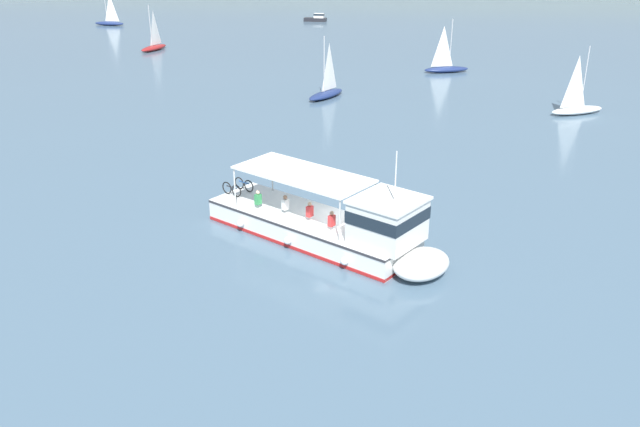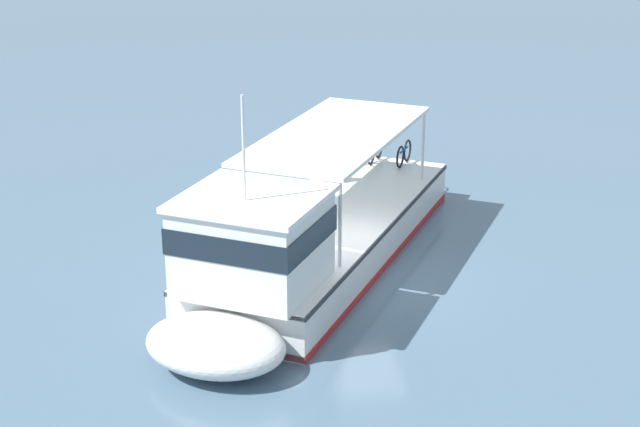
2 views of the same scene
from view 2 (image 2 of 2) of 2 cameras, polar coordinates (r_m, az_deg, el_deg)
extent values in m
plane|color=slate|center=(23.57, 1.83, -4.03)|extent=(400.00, 400.00, 0.00)
cube|color=white|center=(24.75, 0.52, -1.39)|extent=(11.02, 7.96, 1.10)
ellipsoid|color=white|center=(19.65, -6.17, -7.67)|extent=(3.34, 3.64, 1.01)
cube|color=red|center=(24.93, 0.52, -2.35)|extent=(11.04, 7.99, 0.16)
cube|color=#2D2D33|center=(24.58, 0.52, -0.37)|extent=(11.05, 8.01, 0.10)
cube|color=white|center=(20.46, -3.98, -1.77)|extent=(3.58, 3.63, 1.90)
cube|color=#19232D|center=(20.33, -4.01, -0.90)|extent=(3.65, 3.71, 0.56)
cube|color=white|center=(20.10, -4.05, 0.89)|extent=(3.80, 3.85, 0.12)
cube|color=white|center=(24.31, 0.93, 4.67)|extent=(7.29, 5.78, 0.10)
cylinder|color=silver|center=(21.30, 1.18, -0.65)|extent=(0.08, 0.08, 2.00)
cylinder|color=silver|center=(22.34, -5.35, 0.30)|extent=(0.08, 0.08, 2.00)
cylinder|color=silver|center=(27.15, 6.08, 3.97)|extent=(0.08, 0.08, 2.00)
cylinder|color=silver|center=(27.98, 0.71, 4.59)|extent=(0.08, 0.08, 2.00)
cylinder|color=silver|center=(19.48, -4.52, 3.83)|extent=(0.06, 0.06, 2.20)
sphere|color=white|center=(22.65, -6.86, -3.87)|extent=(0.36, 0.36, 0.36)
sphere|color=white|center=(25.35, -3.31, -1.02)|extent=(0.36, 0.36, 0.36)
sphere|color=white|center=(28.00, -0.63, 1.15)|extent=(0.36, 0.36, 0.36)
torus|color=black|center=(28.37, 4.74, 3.33)|extent=(0.61, 0.37, 0.66)
torus|color=black|center=(29.01, 5.16, 3.71)|extent=(0.61, 0.37, 0.66)
cylinder|color=#1E478C|center=(28.66, 4.96, 3.76)|extent=(0.64, 0.39, 0.06)
torus|color=black|center=(28.64, 3.02, 3.54)|extent=(0.61, 0.37, 0.66)
torus|color=black|center=(29.27, 3.47, 3.91)|extent=(0.61, 0.37, 0.66)
cylinder|color=#232328|center=(28.92, 3.25, 3.96)|extent=(0.64, 0.39, 0.06)
cube|color=#338C4C|center=(27.02, 0.98, 2.80)|extent=(0.35, 0.39, 0.52)
sphere|color=beige|center=(26.91, 0.99, 3.55)|extent=(0.20, 0.20, 0.20)
cube|color=white|center=(25.59, 0.55, 1.78)|extent=(0.35, 0.39, 0.52)
sphere|color=#9E7051|center=(25.48, 0.55, 2.56)|extent=(0.20, 0.20, 0.20)
cube|color=red|center=(24.28, -0.57, 0.71)|extent=(0.35, 0.39, 0.52)
sphere|color=tan|center=(24.16, -0.57, 1.54)|extent=(0.20, 0.20, 0.20)
cube|color=red|center=(23.09, -2.44, -0.38)|extent=(0.35, 0.39, 0.52)
sphere|color=tan|center=(22.96, -2.46, 0.49)|extent=(0.20, 0.20, 0.20)
camera|label=1|loc=(31.29, -67.15, 16.06)|focal=37.37mm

